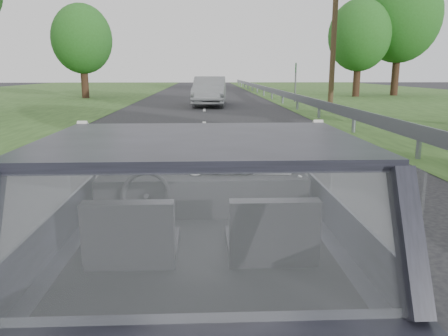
{
  "coord_description": "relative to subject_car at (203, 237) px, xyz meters",
  "views": [
    {
      "loc": [
        0.02,
        -2.67,
        1.78
      ],
      "look_at": [
        0.16,
        0.54,
        1.07
      ],
      "focal_mm": 35.0,
      "sensor_mm": 36.0,
      "label": 1
    }
  ],
  "objects": [
    {
      "name": "guardrail",
      "position": [
        4.3,
        10.0,
        -0.15
      ],
      "size": [
        0.05,
        90.0,
        0.32
      ],
      "primitive_type": "cube",
      "color": "gray",
      "rests_on": "ground"
    },
    {
      "name": "tree_2",
      "position": [
        10.86,
        28.55,
        2.53
      ],
      "size": [
        5.49,
        5.49,
        6.51
      ],
      "primitive_type": null,
      "rotation": [
        0.0,
        0.0,
        -0.34
      ],
      "color": "#255D1D",
      "rests_on": "ground"
    },
    {
      "name": "tree_6",
      "position": [
        -8.01,
        27.53,
        2.24
      ],
      "size": [
        4.02,
        4.02,
        5.93
      ],
      "primitive_type": null,
      "rotation": [
        0.0,
        0.0,
        -0.03
      ],
      "color": "#255D1D",
      "rests_on": "ground"
    },
    {
      "name": "highway_sign",
      "position": [
        5.32,
        23.0,
        0.4
      ],
      "size": [
        0.3,
        0.9,
        2.25
      ],
      "primitive_type": "cube",
      "rotation": [
        0.0,
        0.0,
        -0.23
      ],
      "color": "#08400F",
      "rests_on": "ground"
    },
    {
      "name": "cat",
      "position": [
        0.18,
        0.6,
        0.36
      ],
      "size": [
        0.61,
        0.21,
        0.27
      ],
      "primitive_type": "ellipsoid",
      "rotation": [
        0.0,
        0.0,
        -0.03
      ],
      "color": "gray",
      "rests_on": "dashboard"
    },
    {
      "name": "other_car",
      "position": [
        0.29,
        20.56,
        0.03
      ],
      "size": [
        2.11,
        4.71,
        1.52
      ],
      "primitive_type": "imported",
      "rotation": [
        0.0,
        0.0,
        -0.06
      ],
      "color": "#B6B8BE",
      "rests_on": "ground"
    },
    {
      "name": "subject_car",
      "position": [
        0.0,
        0.0,
        0.0
      ],
      "size": [
        1.8,
        4.0,
        1.45
      ],
      "primitive_type": "cube",
      "color": "black",
      "rests_on": "ground"
    },
    {
      "name": "tree_3",
      "position": [
        14.22,
        29.91,
        3.64
      ],
      "size": [
        6.46,
        6.46,
        8.73
      ],
      "primitive_type": null,
      "rotation": [
        0.0,
        0.0,
        0.13
      ],
      "color": "#255D1D",
      "rests_on": "ground"
    },
    {
      "name": "passenger_seat",
      "position": [
        0.4,
        -0.29,
        0.16
      ],
      "size": [
        0.5,
        0.72,
        0.42
      ],
      "primitive_type": "cube",
      "color": "black",
      "rests_on": "subject_car"
    },
    {
      "name": "driver_seat",
      "position": [
        -0.4,
        -0.29,
        0.16
      ],
      "size": [
        0.5,
        0.72,
        0.42
      ],
      "primitive_type": "cube",
      "color": "black",
      "rests_on": "subject_car"
    },
    {
      "name": "utility_pole",
      "position": [
        5.97,
        17.9,
        3.08
      ],
      "size": [
        0.3,
        0.3,
        7.6
      ],
      "primitive_type": "cylinder",
      "rotation": [
        0.0,
        0.0,
        -0.26
      ],
      "color": "brown",
      "rests_on": "ground"
    },
    {
      "name": "dashboard",
      "position": [
        0.0,
        0.62,
        0.12
      ],
      "size": [
        1.58,
        0.45,
        0.3
      ],
      "primitive_type": "cube",
      "color": "black",
      "rests_on": "subject_car"
    },
    {
      "name": "steering_wheel",
      "position": [
        -0.4,
        0.33,
        0.2
      ],
      "size": [
        0.36,
        0.36,
        0.04
      ],
      "primitive_type": "torus",
      "color": "black",
      "rests_on": "dashboard"
    }
  ]
}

